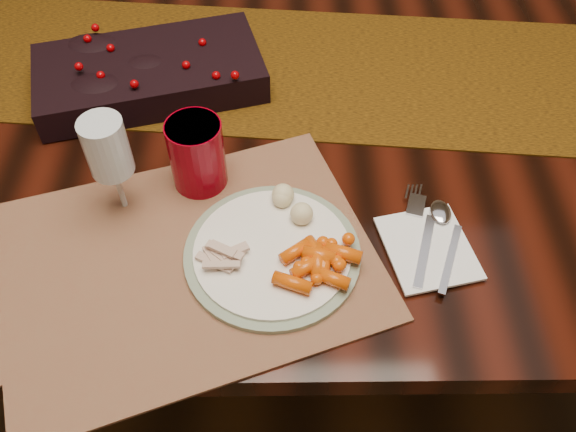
{
  "coord_description": "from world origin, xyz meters",
  "views": [
    {
      "loc": [
        -0.03,
        -0.8,
        1.44
      ],
      "look_at": [
        -0.03,
        -0.29,
        0.8
      ],
      "focal_mm": 38.0,
      "sensor_mm": 36.0,
      "label": 1
    }
  ],
  "objects_px": {
    "dining_table": "(299,237)",
    "mashed_potatoes": "(289,199)",
    "baby_carrots": "(315,271)",
    "red_cup": "(197,154)",
    "turkey_shreds": "(222,257)",
    "dinner_plate": "(272,253)",
    "napkin": "(428,248)",
    "placemat_main": "(188,265)",
    "wine_glass": "(113,168)",
    "centerpiece": "(149,69)"
  },
  "relations": [
    {
      "from": "placemat_main",
      "to": "turkey_shreds",
      "type": "height_order",
      "value": "turkey_shreds"
    },
    {
      "from": "centerpiece",
      "to": "mashed_potatoes",
      "type": "bearing_deg",
      "value": -51.32
    },
    {
      "from": "turkey_shreds",
      "to": "wine_glass",
      "type": "relative_size",
      "value": 0.44
    },
    {
      "from": "placemat_main",
      "to": "turkey_shreds",
      "type": "relative_size",
      "value": 6.83
    },
    {
      "from": "centerpiece",
      "to": "napkin",
      "type": "height_order",
      "value": "centerpiece"
    },
    {
      "from": "centerpiece",
      "to": "red_cup",
      "type": "xyz_separation_m",
      "value": [
        0.1,
        -0.22,
        0.02
      ]
    },
    {
      "from": "dining_table",
      "to": "placemat_main",
      "type": "relative_size",
      "value": 3.62
    },
    {
      "from": "centerpiece",
      "to": "mashed_potatoes",
      "type": "xyz_separation_m",
      "value": [
        0.23,
        -0.29,
        -0.0
      ]
    },
    {
      "from": "dining_table",
      "to": "centerpiece",
      "type": "height_order",
      "value": "centerpiece"
    },
    {
      "from": "placemat_main",
      "to": "mashed_potatoes",
      "type": "bearing_deg",
      "value": 11.92
    },
    {
      "from": "centerpiece",
      "to": "wine_glass",
      "type": "relative_size",
      "value": 2.28
    },
    {
      "from": "turkey_shreds",
      "to": "red_cup",
      "type": "bearing_deg",
      "value": 104.81
    },
    {
      "from": "dining_table",
      "to": "turkey_shreds",
      "type": "xyz_separation_m",
      "value": [
        -0.12,
        -0.34,
        0.4
      ]
    },
    {
      "from": "centerpiece",
      "to": "baby_carrots",
      "type": "bearing_deg",
      "value": -56.72
    },
    {
      "from": "wine_glass",
      "to": "dinner_plate",
      "type": "bearing_deg",
      "value": -23.37
    },
    {
      "from": "baby_carrots",
      "to": "turkey_shreds",
      "type": "relative_size",
      "value": 1.36
    },
    {
      "from": "dining_table",
      "to": "dinner_plate",
      "type": "relative_size",
      "value": 7.44
    },
    {
      "from": "placemat_main",
      "to": "dinner_plate",
      "type": "distance_m",
      "value": 0.12
    },
    {
      "from": "baby_carrots",
      "to": "centerpiece",
      "type": "bearing_deg",
      "value": 123.28
    },
    {
      "from": "baby_carrots",
      "to": "wine_glass",
      "type": "distance_m",
      "value": 0.31
    },
    {
      "from": "baby_carrots",
      "to": "red_cup",
      "type": "distance_m",
      "value": 0.25
    },
    {
      "from": "dinner_plate",
      "to": "red_cup",
      "type": "bearing_deg",
      "value": 127.57
    },
    {
      "from": "baby_carrots",
      "to": "wine_glass",
      "type": "xyz_separation_m",
      "value": [
        -0.27,
        0.14,
        0.05
      ]
    },
    {
      "from": "placemat_main",
      "to": "mashed_potatoes",
      "type": "height_order",
      "value": "mashed_potatoes"
    },
    {
      "from": "dining_table",
      "to": "mashed_potatoes",
      "type": "xyz_separation_m",
      "value": [
        -0.03,
        -0.25,
        0.42
      ]
    },
    {
      "from": "dinner_plate",
      "to": "mashed_potatoes",
      "type": "height_order",
      "value": "mashed_potatoes"
    },
    {
      "from": "dinner_plate",
      "to": "mashed_potatoes",
      "type": "distance_m",
      "value": 0.08
    },
    {
      "from": "dining_table",
      "to": "napkin",
      "type": "height_order",
      "value": "napkin"
    },
    {
      "from": "dining_table",
      "to": "wine_glass",
      "type": "distance_m",
      "value": 0.57
    },
    {
      "from": "dinner_plate",
      "to": "napkin",
      "type": "bearing_deg",
      "value": 2.54
    },
    {
      "from": "dinner_plate",
      "to": "red_cup",
      "type": "height_order",
      "value": "red_cup"
    },
    {
      "from": "dinner_plate",
      "to": "baby_carrots",
      "type": "distance_m",
      "value": 0.07
    },
    {
      "from": "centerpiece",
      "to": "turkey_shreds",
      "type": "bearing_deg",
      "value": -69.29
    },
    {
      "from": "baby_carrots",
      "to": "mashed_potatoes",
      "type": "bearing_deg",
      "value": 105.88
    },
    {
      "from": "baby_carrots",
      "to": "red_cup",
      "type": "xyz_separation_m",
      "value": [
        -0.16,
        0.18,
        0.03
      ]
    },
    {
      "from": "placemat_main",
      "to": "turkey_shreds",
      "type": "bearing_deg",
      "value": -25.98
    },
    {
      "from": "baby_carrots",
      "to": "dinner_plate",
      "type": "bearing_deg",
      "value": 142.77
    },
    {
      "from": "dining_table",
      "to": "baby_carrots",
      "type": "distance_m",
      "value": 0.54
    },
    {
      "from": "placemat_main",
      "to": "red_cup",
      "type": "xyz_separation_m",
      "value": [
        0.01,
        0.15,
        0.06
      ]
    },
    {
      "from": "wine_glass",
      "to": "dining_table",
      "type": "bearing_deg",
      "value": 40.2
    },
    {
      "from": "napkin",
      "to": "wine_glass",
      "type": "xyz_separation_m",
      "value": [
        -0.43,
        0.08,
        0.08
      ]
    },
    {
      "from": "baby_carrots",
      "to": "napkin",
      "type": "bearing_deg",
      "value": 18.01
    },
    {
      "from": "red_cup",
      "to": "napkin",
      "type": "bearing_deg",
      "value": -22.17
    },
    {
      "from": "placemat_main",
      "to": "wine_glass",
      "type": "distance_m",
      "value": 0.17
    },
    {
      "from": "placemat_main",
      "to": "dinner_plate",
      "type": "xyz_separation_m",
      "value": [
        0.11,
        0.01,
        0.01
      ]
    },
    {
      "from": "dining_table",
      "to": "wine_glass",
      "type": "relative_size",
      "value": 10.9
    },
    {
      "from": "napkin",
      "to": "turkey_shreds",
      "type": "bearing_deg",
      "value": 172.95
    },
    {
      "from": "napkin",
      "to": "wine_glass",
      "type": "bearing_deg",
      "value": 156.33
    },
    {
      "from": "red_cup",
      "to": "mashed_potatoes",
      "type": "bearing_deg",
      "value": -27.92
    },
    {
      "from": "baby_carrots",
      "to": "napkin",
      "type": "xyz_separation_m",
      "value": [
        0.16,
        0.05,
        -0.02
      ]
    }
  ]
}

